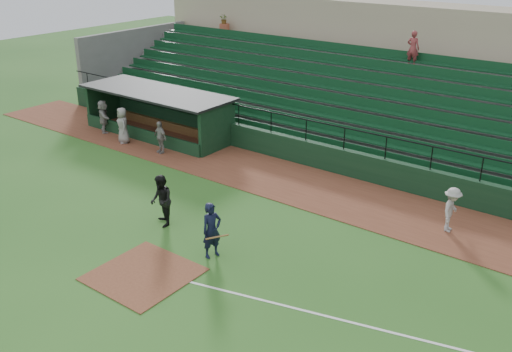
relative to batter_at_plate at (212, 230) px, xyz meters
The scene contains 12 objects.
ground 1.86m from the batter_at_plate, 129.91° to the right, with size 90.00×90.00×0.00m, color #2B5E1E.
warning_track 6.93m from the batter_at_plate, 98.47° to the left, with size 40.00×4.00×0.03m, color brown.
home_plate_dirt 2.61m from the batter_at_plate, 114.60° to the right, with size 3.00×3.00×0.03m, color brown.
foul_line 7.06m from the batter_at_plate, ahead, with size 18.00×0.09×0.01m, color white.
stadium_structure 15.34m from the batter_at_plate, 93.79° to the left, with size 38.00×13.08×6.40m.
dugout 13.63m from the batter_at_plate, 142.19° to the left, with size 8.90×3.20×2.42m.
batter_at_plate is the anchor object (origin of this frame).
umpire 3.02m from the batter_at_plate, 169.03° to the left, with size 0.96×0.75×1.98m, color black.
runner 8.72m from the batter_at_plate, 48.48° to the left, with size 1.10×0.63×1.70m, color #ADA7A2.
dugout_player_a 10.40m from the batter_at_plate, 145.30° to the left, with size 0.95×0.40×1.63m, color gray.
dugout_player_b 12.60m from the batter_at_plate, 152.50° to the left, with size 0.92×0.60×1.88m, color gray.
dugout_player_c 14.79m from the batter_at_plate, 154.63° to the left, with size 1.66×0.53×1.79m, color #9A9590.
Camera 1 is at (12.20, -11.21, 10.02)m, focal length 39.81 mm.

